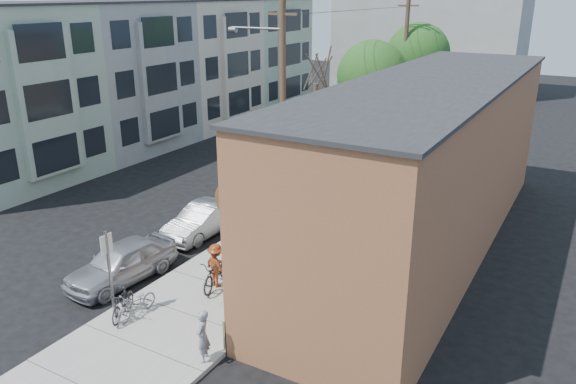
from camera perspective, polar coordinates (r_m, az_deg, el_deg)
The scene contains 26 objects.
ground at distance 23.43m, azimuth -12.14°, elevation -5.02°, with size 120.00×120.00×0.00m, color black.
sidewalk at distance 30.11m, azimuth 8.08°, elevation 1.03°, with size 4.50×58.00×0.15m, color #A8A49B.
cafe_building at distance 22.27m, azimuth 13.97°, elevation 2.63°, with size 6.60×20.20×6.61m.
apartment_row at distance 40.02m, azimuth -12.20°, elevation 11.94°, with size 6.30×32.00×9.00m.
end_cap_building at distance 60.06m, azimuth 14.17°, elevation 15.71°, with size 18.00×8.00×12.00m, color #999994.
sign_post at distance 17.89m, azimuth -17.72°, elevation -7.12°, with size 0.07×0.45×2.80m.
parking_meter_near at distance 22.32m, azimuth -6.51°, elevation -3.20°, with size 0.14×0.14×1.24m.
parking_meter_far at distance 28.74m, azimuth 2.87°, elevation 2.20°, with size 0.14×0.14×1.24m.
utility_pole_near at distance 24.45m, azimuth -0.66°, elevation 9.79°, with size 3.57×0.28×10.00m.
utility_pole_far at distance 39.06m, azimuth 11.76°, elevation 13.04°, with size 1.80×0.28×10.00m.
tree_bare at distance 26.89m, azimuth 2.76°, elevation 5.19°, with size 0.24×0.24×5.47m.
tree_leafy_mid at distance 32.78m, azimuth 8.55°, elevation 11.57°, with size 4.01×4.01×6.96m.
tree_leafy_far at distance 40.58m, azimuth 13.06°, elevation 13.43°, with size 4.32×4.32×7.54m.
patio_chair_a at distance 18.66m, azimuth -1.07°, elevation -9.24°, with size 0.50×0.50×0.88m, color #12422D, non-canonical shape.
patio_chair_b at distance 17.31m, azimuth -4.66°, elevation -11.82°, with size 0.50×0.50×0.88m, color #12422D, non-canonical shape.
patron_grey at distance 15.70m, azimuth -8.67°, elevation -14.26°, with size 0.56×0.36×1.52m, color gray.
patron_green at distance 18.40m, azimuth -3.77°, elevation -8.33°, with size 0.82×0.64×1.68m, color #357D32.
cyclist at distance 19.21m, azimuth -7.31°, elevation -7.40°, with size 0.99×0.57×1.54m, color maroon.
cyclist_bike at distance 19.32m, azimuth -7.27°, elevation -8.04°, with size 0.70×2.01×1.06m, color black.
parked_bike_a at distance 18.24m, azimuth -16.46°, elevation -10.78°, with size 0.44×1.56×0.93m, color black.
parked_bike_b at distance 18.23m, azimuth -15.11°, elevation -10.88°, with size 0.54×1.55×0.82m, color gray.
car_0 at distance 20.56m, azimuth -16.54°, elevation -6.86°, with size 1.68×4.19×1.43m, color #ACACB4.
car_1 at distance 23.64m, azimuth -8.61°, elevation -2.81°, with size 1.40×4.00×1.32m, color #929499.
car_2 at distance 27.73m, azimuth -1.76°, elevation 1.25°, with size 2.36×5.81×1.69m, color black.
car_3 at distance 33.70m, azimuth 3.57°, elevation 4.36°, with size 2.37×5.15×1.43m, color #93949A.
bus at distance 47.27m, azimuth 7.39°, elevation 9.56°, with size 2.37×10.12×2.82m, color white.
Camera 1 is at (14.56, -15.62, 9.63)m, focal length 35.00 mm.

